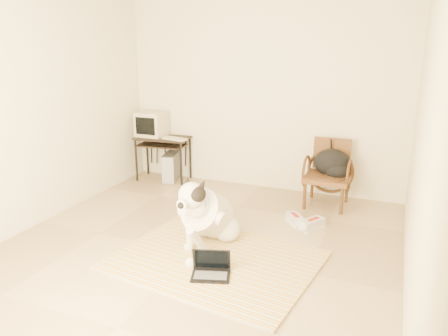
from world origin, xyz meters
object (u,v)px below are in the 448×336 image
Objects in this scene: laptop at (211,269)px; pc_tower at (171,167)px; backpack at (333,164)px; rattan_chair at (328,173)px; dog at (207,215)px; crt_monitor at (152,124)px; computer_desk at (162,143)px.

pc_tower is at bearing 125.54° from laptop.
rattan_chair is at bearing -172.64° from backpack.
backpack reaches higher than pc_tower.
dog is 2.44× the size of pc_tower.
pc_tower is 2.39m from rattan_chair.
laptop is at bearing -54.46° from pc_tower.
laptop is at bearing -49.91° from crt_monitor.
crt_monitor is at bearing 133.46° from dog.
pc_tower is 2.46m from backpack.
laptop is (0.29, -0.58, -0.25)m from dog.
backpack is at bearing -3.26° from pc_tower.
rattan_chair reaches higher than backpack.
backpack is at bearing -3.24° from crt_monitor.
computer_desk reaches higher than laptop.
rattan_chair reaches higher than dog.
dog is 2.87× the size of crt_monitor.
dog is at bearing 116.77° from laptop.
rattan_chair is (2.50, -0.12, -0.15)m from computer_desk.
laptop is 1.00× the size of crt_monitor.
crt_monitor is at bearing 130.09° from laptop.
computer_desk is at bearing 130.74° from dog.
rattan_chair is at bearing 73.43° from laptop.
computer_desk is at bearing -12.82° from crt_monitor.
computer_desk is at bearing 127.76° from laptop.
crt_monitor reaches higher than backpack.
rattan_chair is (0.67, 2.25, 0.34)m from laptop.
rattan_chair is at bearing -3.49° from pc_tower.
computer_desk is at bearing 177.32° from rattan_chair.
computer_desk reaches higher than pc_tower.
pc_tower is at bearing -3.07° from crt_monitor.
rattan_chair is at bearing -2.68° from computer_desk.
rattan_chair reaches higher than pc_tower.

